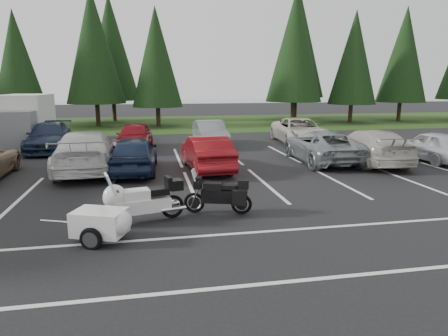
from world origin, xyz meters
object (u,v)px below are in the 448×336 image
(touring_motorcycle, at_px, (142,197))
(cargo_trailer, at_px, (100,226))
(car_far_4, at_px, (300,131))
(car_near_5, at_px, (206,153))
(adventure_motorcycle, at_px, (218,191))
(car_near_3, at_px, (86,151))
(car_near_6, at_px, (322,146))
(car_near_7, at_px, (369,146))
(car_near_8, at_px, (433,146))
(box_truck, at_px, (22,120))
(car_far_2, at_px, (135,136))
(car_near_4, at_px, (134,154))
(car_far_3, at_px, (210,133))
(car_far_1, at_px, (50,137))

(touring_motorcycle, distance_m, cargo_trailer, 1.51)
(car_far_4, bearing_deg, car_near_5, -131.32)
(adventure_motorcycle, bearing_deg, car_near_5, 101.23)
(touring_motorcycle, bearing_deg, car_near_3, 95.47)
(adventure_motorcycle, bearing_deg, car_near_6, 63.85)
(car_near_3, relative_size, car_near_7, 1.09)
(car_near_8, relative_size, touring_motorcycle, 1.66)
(car_near_6, height_order, car_near_7, car_near_7)
(box_truck, height_order, car_far_2, box_truck)
(car_near_4, height_order, car_far_3, car_near_4)
(car_near_3, bearing_deg, car_far_3, -138.96)
(car_near_6, bearing_deg, adventure_motorcycle, 49.58)
(car_near_3, height_order, car_far_3, car_near_3)
(car_far_2, bearing_deg, car_near_3, -104.77)
(car_near_7, bearing_deg, touring_motorcycle, 35.47)
(car_near_6, relative_size, car_far_1, 1.03)
(adventure_motorcycle, bearing_deg, car_near_8, 43.65)
(adventure_motorcycle, bearing_deg, car_near_7, 52.64)
(car_far_2, relative_size, car_far_3, 1.00)
(car_near_6, height_order, touring_motorcycle, car_near_6)
(car_far_4, relative_size, adventure_motorcycle, 2.60)
(car_far_3, xyz_separation_m, touring_motorcycle, (-3.75, -12.52, -0.03))
(car_near_8, height_order, car_far_4, car_far_4)
(car_near_8, xyz_separation_m, adventure_motorcycle, (-11.12, -5.71, -0.07))
(car_near_4, bearing_deg, car_near_5, -179.54)
(box_truck, xyz_separation_m, car_near_3, (4.61, -8.02, -0.62))
(car_near_7, bearing_deg, car_far_4, -78.43)
(car_near_5, bearing_deg, touring_motorcycle, 63.35)
(car_near_6, bearing_deg, car_far_1, -21.10)
(car_near_6, bearing_deg, car_far_4, -99.03)
(car_near_4, distance_m, car_near_8, 13.53)
(car_near_5, height_order, car_near_7, car_near_7)
(box_truck, xyz_separation_m, cargo_trailer, (5.96, -15.88, -1.07))
(car_far_1, height_order, adventure_motorcycle, car_far_1)
(car_far_3, relative_size, cargo_trailer, 2.68)
(car_near_3, relative_size, car_near_5, 1.31)
(box_truck, distance_m, car_near_5, 12.86)
(car_near_6, distance_m, touring_motorcycle, 10.56)
(car_far_2, bearing_deg, car_near_6, -26.18)
(car_near_6, distance_m, car_far_1, 14.16)
(car_near_5, xyz_separation_m, adventure_motorcycle, (-0.53, -5.73, -0.09))
(car_near_7, relative_size, car_far_4, 0.97)
(box_truck, relative_size, car_near_5, 1.27)
(car_near_3, height_order, car_near_6, car_near_3)
(car_near_6, distance_m, car_near_7, 2.09)
(car_near_7, bearing_deg, car_far_2, -24.62)
(car_near_4, xyz_separation_m, car_far_2, (-0.13, 5.70, -0.01))
(car_far_3, bearing_deg, car_near_4, -124.23)
(car_far_4, distance_m, cargo_trailer, 16.97)
(car_near_6, bearing_deg, car_near_3, 2.96)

